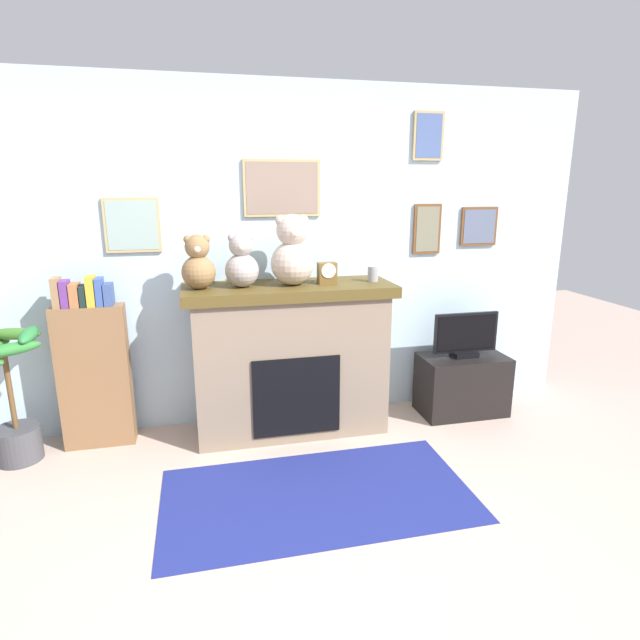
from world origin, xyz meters
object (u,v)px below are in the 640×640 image
object	(u,v)px
tv_stand	(462,384)
teddy_bear_brown	(242,263)
bookshelf	(94,369)
television	(466,336)
fireplace	(290,358)
potted_plant	(13,405)
candle_jar	(373,274)
teddy_bear_cream	(292,254)
teddy_bear_tan	(198,265)
mantel_clock	(327,273)

from	to	relation	value
tv_stand	teddy_bear_brown	bearing A→B (deg)	179.54
bookshelf	television	xyz separation A→B (m)	(2.85, -0.10, 0.09)
fireplace	potted_plant	size ratio (longest dim) A/B	1.65
potted_plant	candle_jar	xyz separation A→B (m)	(2.55, 0.04, 0.79)
teddy_bear_cream	tv_stand	bearing A→B (deg)	-0.57
fireplace	potted_plant	xyz separation A→B (m)	(-1.91, -0.06, -0.17)
bookshelf	teddy_bear_tan	xyz separation A→B (m)	(0.77, -0.09, 0.74)
fireplace	teddy_bear_tan	world-z (taller)	teddy_bear_tan
potted_plant	teddy_bear_tan	distance (m)	1.56
fireplace	bookshelf	bearing A→B (deg)	177.25
bookshelf	potted_plant	distance (m)	0.55
potted_plant	teddy_bear_brown	world-z (taller)	teddy_bear_brown
tv_stand	teddy_bear_cream	size ratio (longest dim) A/B	1.38
bookshelf	teddy_bear_cream	size ratio (longest dim) A/B	2.46
fireplace	teddy_bear_cream	xyz separation A→B (m)	(0.03, -0.02, 0.80)
teddy_bear_brown	teddy_bear_cream	distance (m)	0.37
candle_jar	tv_stand	bearing A→B (deg)	-1.06
television	teddy_bear_tan	xyz separation A→B (m)	(-2.08, 0.02, 0.65)
teddy_bear_brown	television	bearing A→B (deg)	-0.51
tv_stand	fireplace	bearing A→B (deg)	178.71
candle_jar	teddy_bear_brown	bearing A→B (deg)	-179.97
tv_stand	television	size ratio (longest dim) A/B	1.29
tv_stand	teddy_bear_tan	distance (m)	2.34
tv_stand	television	world-z (taller)	television
teddy_bear_tan	fireplace	bearing A→B (deg)	1.63
fireplace	mantel_clock	size ratio (longest dim) A/B	9.87
teddy_bear_tan	teddy_bear_cream	distance (m)	0.67
television	mantel_clock	world-z (taller)	mantel_clock
teddy_bear_cream	television	bearing A→B (deg)	-0.63
bookshelf	potted_plant	bearing A→B (deg)	-166.27
fireplace	teddy_bear_tan	bearing A→B (deg)	-178.37
mantel_clock	teddy_bear_cream	xyz separation A→B (m)	(-0.26, 0.00, 0.15)
potted_plant	teddy_bear_cream	distance (m)	2.16
fireplace	teddy_bear_tan	distance (m)	0.98
candle_jar	teddy_bear_brown	xyz separation A→B (m)	(-0.98, -0.00, 0.12)
bookshelf	teddy_bear_cream	world-z (taller)	teddy_bear_cream
teddy_bear_cream	mantel_clock	bearing A→B (deg)	-0.23
bookshelf	teddy_bear_brown	xyz separation A→B (m)	(1.07, -0.09, 0.74)
bookshelf	teddy_bear_cream	bearing A→B (deg)	-3.43
teddy_bear_tan	teddy_bear_brown	world-z (taller)	teddy_bear_brown
television	teddy_bear_cream	size ratio (longest dim) A/B	1.07
mantel_clock	teddy_bear_brown	distance (m)	0.63
teddy_bear_brown	tv_stand	bearing A→B (deg)	-0.46
mantel_clock	television	bearing A→B (deg)	-0.72
tv_stand	teddy_bear_cream	distance (m)	1.81
television	candle_jar	distance (m)	0.96
teddy_bear_cream	fireplace	bearing A→B (deg)	143.79
television	teddy_bear_brown	bearing A→B (deg)	179.49
tv_stand	television	distance (m)	0.42
potted_plant	tv_stand	size ratio (longest dim) A/B	1.33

